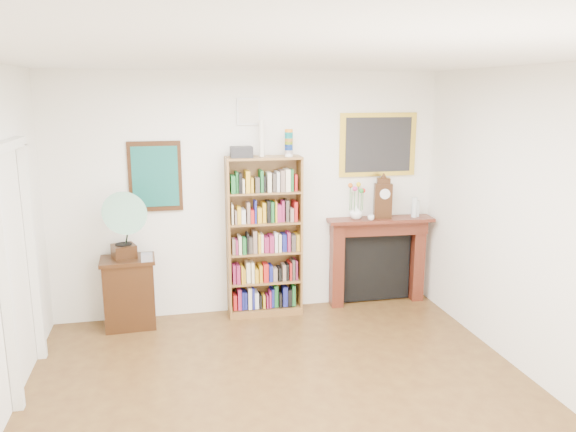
# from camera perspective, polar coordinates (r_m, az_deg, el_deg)

# --- Properties ---
(room) EXTENTS (4.51, 5.01, 2.81)m
(room) POSITION_cam_1_polar(r_m,az_deg,el_deg) (4.11, 1.15, -3.97)
(room) COLOR #4B2D16
(room) RESTS_ON ground
(door_casing) EXTENTS (0.08, 1.02, 2.17)m
(door_casing) POSITION_cam_1_polar(r_m,az_deg,el_deg) (5.36, -25.76, -2.85)
(door_casing) COLOR white
(door_casing) RESTS_ON left_wall
(teal_poster) EXTENTS (0.58, 0.04, 0.78)m
(teal_poster) POSITION_cam_1_polar(r_m,az_deg,el_deg) (6.38, -13.34, 3.93)
(teal_poster) COLOR black
(teal_poster) RESTS_ON back_wall
(small_picture) EXTENTS (0.26, 0.04, 0.30)m
(small_picture) POSITION_cam_1_polar(r_m,az_deg,el_deg) (6.39, -4.04, 10.55)
(small_picture) COLOR white
(small_picture) RESTS_ON back_wall
(gilt_painting) EXTENTS (0.95, 0.04, 0.75)m
(gilt_painting) POSITION_cam_1_polar(r_m,az_deg,el_deg) (6.81, 9.13, 7.17)
(gilt_painting) COLOR gold
(gilt_painting) RESTS_ON back_wall
(bookshelf) EXTENTS (0.86, 0.32, 2.14)m
(bookshelf) POSITION_cam_1_polar(r_m,az_deg,el_deg) (6.44, -2.42, -1.23)
(bookshelf) COLOR brown
(bookshelf) RESTS_ON floor
(side_cabinet) EXTENTS (0.60, 0.45, 0.79)m
(side_cabinet) POSITION_cam_1_polar(r_m,az_deg,el_deg) (6.50, -15.81, -7.49)
(side_cabinet) COLOR black
(side_cabinet) RESTS_ON floor
(fireplace) EXTENTS (1.30, 0.38, 1.08)m
(fireplace) POSITION_cam_1_polar(r_m,az_deg,el_deg) (6.99, 9.05, -3.71)
(fireplace) COLOR #441710
(fireplace) RESTS_ON floor
(gramophone) EXTENTS (0.63, 0.70, 0.77)m
(gramophone) POSITION_cam_1_polar(r_m,az_deg,el_deg) (6.19, -16.61, -0.54)
(gramophone) COLOR black
(gramophone) RESTS_ON side_cabinet
(cd_stack) EXTENTS (0.12, 0.12, 0.08)m
(cd_stack) POSITION_cam_1_polar(r_m,az_deg,el_deg) (6.22, -14.15, -4.07)
(cd_stack) COLOR #A7A7B2
(cd_stack) RESTS_ON side_cabinet
(mantel_clock) EXTENTS (0.23, 0.16, 0.48)m
(mantel_clock) POSITION_cam_1_polar(r_m,az_deg,el_deg) (6.79, 9.62, 1.72)
(mantel_clock) COLOR black
(mantel_clock) RESTS_ON fireplace
(flower_vase) EXTENTS (0.16, 0.16, 0.16)m
(flower_vase) POSITION_cam_1_polar(r_m,az_deg,el_deg) (6.73, 6.93, 0.40)
(flower_vase) COLOR white
(flower_vase) RESTS_ON fireplace
(teacup) EXTENTS (0.10, 0.10, 0.06)m
(teacup) POSITION_cam_1_polar(r_m,az_deg,el_deg) (6.69, 8.43, -0.17)
(teacup) COLOR white
(teacup) RESTS_ON fireplace
(bottle_left) EXTENTS (0.07, 0.07, 0.24)m
(bottle_left) POSITION_cam_1_polar(r_m,az_deg,el_deg) (6.94, 12.72, 0.87)
(bottle_left) COLOR silver
(bottle_left) RESTS_ON fireplace
(bottle_right) EXTENTS (0.06, 0.06, 0.20)m
(bottle_right) POSITION_cam_1_polar(r_m,az_deg,el_deg) (6.98, 12.98, 0.75)
(bottle_right) COLOR silver
(bottle_right) RESTS_ON fireplace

